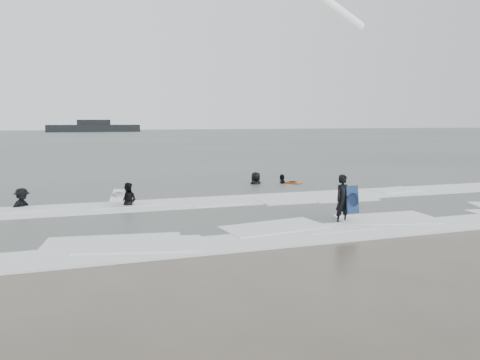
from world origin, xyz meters
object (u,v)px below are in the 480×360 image
object	(u,v)px
surfer_breaker	(22,209)
vessel_horizon	(94,127)
surfer_centre	(342,224)
surfer_wading	(128,207)
surfer_right_far	(256,185)
surfer_right_near	(282,184)

from	to	relation	value
surfer_breaker	vessel_horizon	size ratio (longest dim) A/B	0.06
surfer_centre	surfer_wading	size ratio (longest dim) A/B	1.10
surfer_centre	vessel_horizon	world-z (taller)	vessel_horizon
surfer_breaker	surfer_right_far	world-z (taller)	surfer_right_far
surfer_centre	surfer_breaker	size ratio (longest dim) A/B	1.02
surfer_right_far	surfer_right_near	bearing A→B (deg)	163.30
surfer_centre	surfer_breaker	world-z (taller)	surfer_centre
surfer_right_near	surfer_breaker	bearing A→B (deg)	-42.01
surfer_breaker	vessel_horizon	bearing A→B (deg)	43.67
surfer_right_near	vessel_horizon	bearing A→B (deg)	-143.34
surfer_centre	surfer_right_far	bearing A→B (deg)	76.78
surfer_wading	surfer_breaker	bearing A→B (deg)	11.48
vessel_horizon	surfer_right_near	bearing A→B (deg)	-85.85
surfer_right_near	surfer_right_far	world-z (taller)	surfer_right_far
surfer_wading	surfer_breaker	xyz separation A→B (m)	(-4.11, 0.93, 0.00)
surfer_right_near	vessel_horizon	size ratio (longest dim) A/B	0.06
vessel_horizon	surfer_wading	bearing A→B (deg)	-89.96
surfer_breaker	surfer_right_near	world-z (taller)	surfer_right_near
surfer_breaker	vessel_horizon	distance (m)	125.88
surfer_right_far	surfer_breaker	bearing A→B (deg)	3.85
surfer_right_far	surfer_wading	bearing A→B (deg)	18.36
surfer_wading	surfer_right_near	bearing A→B (deg)	-128.55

